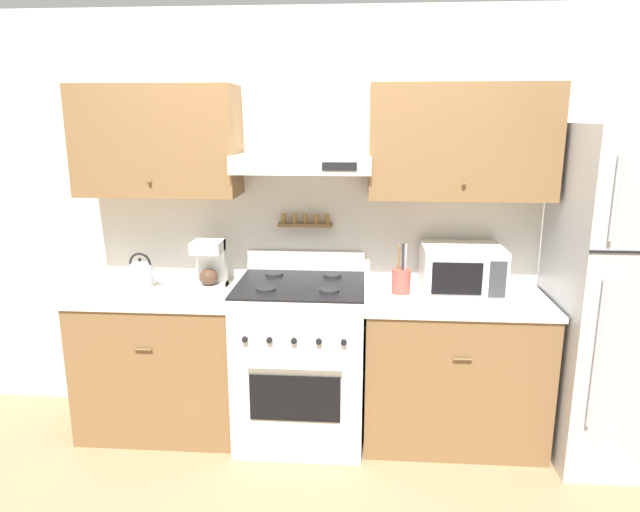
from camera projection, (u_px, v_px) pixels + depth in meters
name	position (u px, v px, depth m)	size (l,w,h in m)	color
ground_plane	(296.00, 459.00, 3.29)	(16.00, 16.00, 0.00)	#937551
wall_back	(308.00, 199.00, 3.53)	(5.20, 0.46, 2.55)	silver
counter_left	(164.00, 359.00, 3.55)	(0.98, 0.63, 0.89)	brown
counter_right	(452.00, 368.00, 3.42)	(1.07, 0.63, 0.89)	brown
stove_range	(301.00, 359.00, 3.45)	(0.74, 0.69, 1.09)	white
refrigerator	(623.00, 297.00, 3.17)	(0.71, 0.76, 1.89)	#ADAFB5
tea_kettle	(141.00, 273.00, 3.50)	(0.20, 0.15, 0.22)	#B7B7BC
coffee_maker	(210.00, 263.00, 3.49)	(0.18, 0.22, 0.30)	white
microwave	(461.00, 270.00, 3.37)	(0.47, 0.39, 0.29)	white
utensil_crock	(401.00, 280.00, 3.39)	(0.11, 0.11, 0.30)	#B24C42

